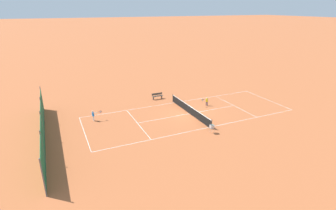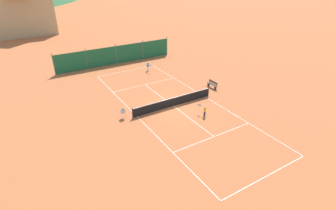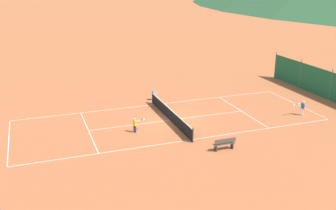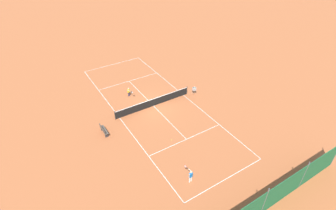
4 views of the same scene
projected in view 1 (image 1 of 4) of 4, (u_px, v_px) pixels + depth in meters
name	position (u px, v px, depth m)	size (l,w,h in m)	color
ground_plane	(190.00, 114.00, 30.59)	(600.00, 600.00, 0.00)	#B25B33
court_line_markings	(190.00, 114.00, 30.59)	(8.25, 23.85, 0.01)	white
tennis_net	(190.00, 110.00, 30.41)	(9.18, 0.08, 1.06)	#2D2D2D
windscreen_fence_far	(43.00, 127.00, 24.10)	(17.28, 0.08, 2.90)	#1E6038
player_far_service	(207.00, 101.00, 32.84)	(0.35, 0.98, 1.11)	#23284C
player_far_baseline	(94.00, 115.00, 28.43)	(0.41, 1.05, 1.23)	white
tennis_ball_service_box	(284.00, 111.00, 31.14)	(0.07, 0.07, 0.07)	#CCE033
tennis_ball_by_net_right	(196.00, 112.00, 30.92)	(0.07, 0.07, 0.07)	#CCE033
tennis_ball_alley_right	(139.00, 118.00, 29.43)	(0.07, 0.07, 0.07)	#CCE033
ball_hopper	(212.00, 127.00, 25.66)	(0.36, 0.36, 0.89)	#B7B7BC
courtside_bench	(157.00, 96.00, 35.26)	(0.36, 1.50, 0.84)	#51473D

